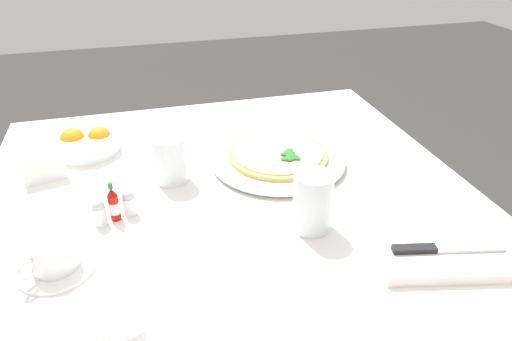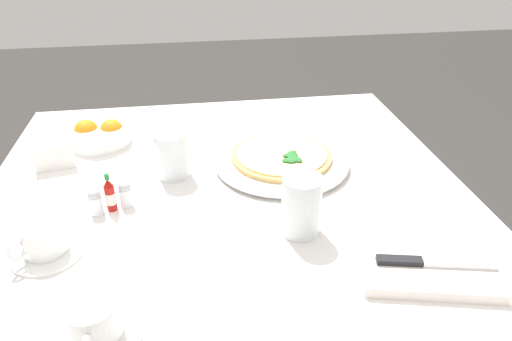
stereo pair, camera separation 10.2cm
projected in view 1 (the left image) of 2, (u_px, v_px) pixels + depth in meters
name	position (u px, v px, depth m)	size (l,w,h in m)	color
dining_table	(233.00, 246.00, 1.04)	(1.03, 1.03, 0.73)	white
pizza_plate	(278.00, 159.00, 1.09)	(0.32, 0.32, 0.02)	white
pizza	(278.00, 154.00, 1.08)	(0.24, 0.24, 0.02)	#DBAD60
coffee_cup_left_edge	(127.00, 337.00, 0.62)	(0.13, 0.13, 0.07)	white
coffee_cup_near_left	(53.00, 256.00, 0.77)	(0.13, 0.13, 0.06)	white
water_glass_center_back	(312.00, 205.00, 0.85)	(0.07, 0.07, 0.12)	white
water_glass_right_edge	(170.00, 161.00, 1.01)	(0.07, 0.07, 0.10)	white
napkin_folded	(440.00, 255.00, 0.80)	(0.24, 0.18, 0.02)	white
dinner_knife	(443.00, 248.00, 0.79)	(0.19, 0.06, 0.01)	silver
citrus_bowl	(87.00, 142.00, 1.13)	(0.15, 0.15, 0.07)	white
hot_sauce_bottle	(114.00, 205.00, 0.89)	(0.02, 0.02, 0.08)	#B7140F
salt_shaker	(129.00, 203.00, 0.90)	(0.03, 0.03, 0.06)	white
pepper_shaker	(99.00, 214.00, 0.88)	(0.03, 0.03, 0.06)	white
menu_card	(44.00, 171.00, 1.00)	(0.09, 0.02, 0.06)	white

